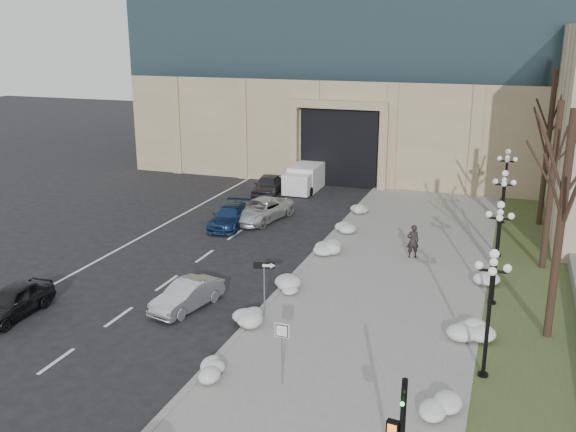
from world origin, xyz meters
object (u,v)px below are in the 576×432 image
object	(u,v)px
car_b	(187,295)
lamppost_c	(502,202)
car_c	(229,216)
lamppost_d	(506,176)
car_a	(12,301)
car_d	(261,210)
keep_sign	(282,341)
box_truck	(307,177)
lamppost_a	(490,297)
pedestrian	(413,241)
one_way_sign	(268,272)
car_e	(268,185)
lamppost_b	(498,239)

from	to	relation	value
car_b	lamppost_c	world-z (taller)	lamppost_c
car_c	lamppost_d	world-z (taller)	lamppost_d
car_a	car_d	xyz separation A→B (m)	(4.61, 16.66, 0.01)
car_c	lamppost_d	bearing A→B (deg)	13.82
keep_sign	box_truck	bearing A→B (deg)	105.58
car_c	car_d	bearing A→B (deg)	46.17
car_d	lamppost_a	bearing A→B (deg)	-34.75
car_d	car_a	bearing A→B (deg)	-93.65
pedestrian	one_way_sign	world-z (taller)	one_way_sign
car_e	lamppost_d	distance (m)	16.66
pedestrian	one_way_sign	size ratio (longest dim) A/B	0.72
car_a	lamppost_d	world-z (taller)	lamppost_d
car_b	car_c	xyz separation A→B (m)	(-3.31, 11.65, 0.03)
car_b	keep_sign	distance (m)	7.70
lamppost_b	lamppost_c	bearing A→B (deg)	90.00
lamppost_b	car_c	bearing A→B (deg)	156.37
car_d	lamppost_b	bearing A→B (deg)	-19.38
lamppost_d	pedestrian	bearing A→B (deg)	-117.19
car_e	pedestrian	bearing A→B (deg)	-48.23
one_way_sign	keep_sign	xyz separation A→B (m)	(2.44, -4.96, -0.32)
car_d	one_way_sign	bearing A→B (deg)	-55.16
car_c	lamppost_b	world-z (taller)	lamppost_b
car_e	car_d	bearing A→B (deg)	-80.72
lamppost_d	car_c	bearing A→B (deg)	-158.88
keep_sign	lamppost_a	bearing A→B (deg)	23.34
car_e	lamppost_c	distance (m)	18.57
lamppost_a	lamppost_c	bearing A→B (deg)	90.00
lamppost_c	one_way_sign	bearing A→B (deg)	-129.06
car_c	box_truck	xyz separation A→B (m)	(1.46, 10.94, 0.26)
car_b	one_way_sign	world-z (taller)	one_way_sign
lamppost_c	car_d	bearing A→B (deg)	171.20
car_c	lamppost_c	size ratio (longest dim) A/B	0.94
car_a	car_e	distance (m)	23.02
car_a	car_e	bearing A→B (deg)	82.53
car_d	one_way_sign	size ratio (longest dim) A/B	2.02
lamppost_a	car_a	bearing A→B (deg)	-175.72
car_e	keep_sign	world-z (taller)	keep_sign
car_a	car_b	size ratio (longest dim) A/B	1.08
car_d	lamppost_c	world-z (taller)	lamppost_c
car_a	lamppost_b	xyz separation A→B (m)	(19.04, 7.92, 2.39)
lamppost_b	lamppost_d	xyz separation A→B (m)	(0.00, 13.00, 0.00)
car_c	pedestrian	distance (m)	11.75
car_a	box_truck	size ratio (longest dim) A/B	0.69
car_e	lamppost_b	distance (m)	22.29
pedestrian	keep_sign	xyz separation A→B (m)	(-2.16, -14.09, 0.71)
lamppost_a	lamppost_d	world-z (taller)	same
car_c	car_e	distance (m)	8.06
car_a	lamppost_c	bearing A→B (deg)	36.31
car_e	lamppost_c	world-z (taller)	lamppost_c
car_e	lamppost_d	world-z (taller)	lamppost_d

